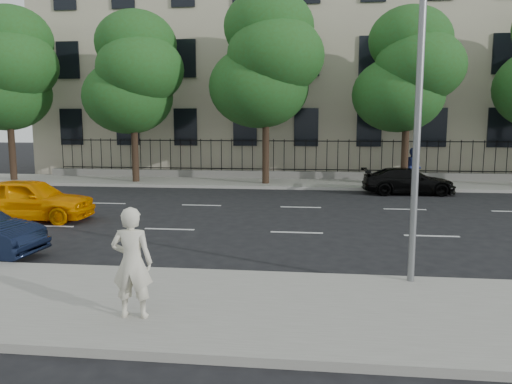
# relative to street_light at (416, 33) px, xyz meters

# --- Properties ---
(ground) EXTENTS (120.00, 120.00, 0.00)m
(ground) POSITION_rel_street_light_xyz_m (-2.50, 1.77, -5.15)
(ground) COLOR black
(ground) RESTS_ON ground
(near_sidewalk) EXTENTS (60.00, 4.00, 0.15)m
(near_sidewalk) POSITION_rel_street_light_xyz_m (-2.50, -2.23, -5.07)
(near_sidewalk) COLOR gray
(near_sidewalk) RESTS_ON ground
(far_sidewalk) EXTENTS (60.00, 4.00, 0.15)m
(far_sidewalk) POSITION_rel_street_light_xyz_m (-2.50, 15.77, -5.07)
(far_sidewalk) COLOR gray
(far_sidewalk) RESTS_ON ground
(lane_markings) EXTENTS (49.60, 4.62, 0.01)m
(lane_markings) POSITION_rel_street_light_xyz_m (-2.50, 6.52, -5.14)
(lane_markings) COLOR silver
(lane_markings) RESTS_ON ground
(masonry_building) EXTENTS (34.60, 12.11, 18.50)m
(masonry_building) POSITION_rel_street_light_xyz_m (-2.50, 24.72, 3.87)
(masonry_building) COLOR beige
(masonry_building) RESTS_ON ground
(iron_fence) EXTENTS (30.00, 0.50, 2.20)m
(iron_fence) POSITION_rel_street_light_xyz_m (-2.50, 17.47, -4.50)
(iron_fence) COLOR slate
(iron_fence) RESTS_ON far_sidewalk
(street_light) EXTENTS (0.25, 3.32, 8.05)m
(street_light) POSITION_rel_street_light_xyz_m (0.00, 0.00, 0.00)
(street_light) COLOR slate
(street_light) RESTS_ON near_sidewalk
(tree_a) EXTENTS (5.71, 5.31, 9.39)m
(tree_a) POSITION_rel_street_light_xyz_m (-18.46, 15.13, 0.98)
(tree_a) COLOR #382619
(tree_a) RESTS_ON far_sidewalk
(tree_b) EXTENTS (5.53, 5.12, 8.97)m
(tree_b) POSITION_rel_street_light_xyz_m (-11.46, 15.13, 0.69)
(tree_b) COLOR #382619
(tree_b) RESTS_ON far_sidewalk
(tree_c) EXTENTS (5.89, 5.50, 9.80)m
(tree_c) POSITION_rel_street_light_xyz_m (-4.46, 15.13, 1.26)
(tree_c) COLOR #382619
(tree_c) RESTS_ON far_sidewalk
(tree_d) EXTENTS (5.34, 4.94, 8.84)m
(tree_d) POSITION_rel_street_light_xyz_m (2.54, 15.13, 0.69)
(tree_d) COLOR #382619
(tree_d) RESTS_ON far_sidewalk
(yellow_taxi) EXTENTS (4.35, 1.86, 1.46)m
(yellow_taxi) POSITION_rel_street_light_xyz_m (-11.65, 5.09, -4.42)
(yellow_taxi) COLOR #FC9500
(yellow_taxi) RESTS_ON ground
(black_sedan) EXTENTS (4.27, 1.88, 1.22)m
(black_sedan) POSITION_rel_street_light_xyz_m (2.34, 12.90, -4.54)
(black_sedan) COLOR black
(black_sedan) RESTS_ON ground
(woman_near) EXTENTS (0.70, 0.48, 1.87)m
(woman_near) POSITION_rel_street_light_xyz_m (-4.96, -3.02, -4.06)
(woman_near) COLOR beige
(woman_near) RESTS_ON near_sidewalk
(pedestrian_far) EXTENTS (0.72, 0.92, 1.88)m
(pedestrian_far) POSITION_rel_street_light_xyz_m (3.01, 15.33, -4.06)
(pedestrian_far) COLOR navy
(pedestrian_far) RESTS_ON far_sidewalk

